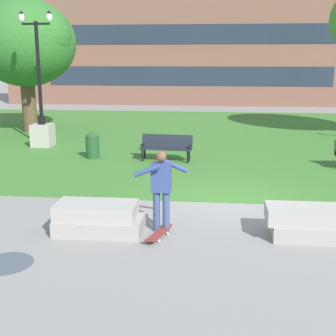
% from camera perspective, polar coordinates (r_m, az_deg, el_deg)
% --- Properties ---
extents(ground_plane, '(140.00, 140.00, 0.00)m').
position_cam_1_polar(ground_plane, '(11.83, 7.18, -4.26)').
color(ground_plane, gray).
extents(grass_lawn, '(40.00, 20.00, 0.02)m').
position_cam_1_polar(grass_lawn, '(21.57, 6.68, 3.79)').
color(grass_lawn, '#3D752D').
rests_on(grass_lawn, ground).
extents(concrete_block_center, '(1.80, 0.90, 0.64)m').
position_cam_1_polar(concrete_block_center, '(9.83, -8.53, -6.11)').
color(concrete_block_center, '#9E9991').
rests_on(concrete_block_center, ground).
extents(concrete_block_left, '(1.92, 0.90, 0.64)m').
position_cam_1_polar(concrete_block_left, '(9.89, 17.22, -6.45)').
color(concrete_block_left, '#9E9991').
rests_on(concrete_block_left, ground).
extents(person_skateboarder, '(1.07, 0.61, 1.71)m').
position_cam_1_polar(person_skateboarder, '(9.61, -0.83, -2.21)').
color(person_skateboarder, '#384C7A').
rests_on(person_skateboarder, ground).
extents(skateboard, '(0.48, 1.03, 0.14)m').
position_cam_1_polar(skateboard, '(9.53, -1.17, -8.01)').
color(skateboard, maroon).
rests_on(skateboard, ground).
extents(puddle, '(1.00, 1.00, 0.01)m').
position_cam_1_polar(puddle, '(8.92, -19.26, -10.93)').
color(puddle, '#47515B').
rests_on(puddle, ground).
extents(park_bench_near_left, '(1.84, 0.70, 0.90)m').
position_cam_1_polar(park_bench_near_left, '(16.35, -0.20, 2.70)').
color(park_bench_near_left, '#1E232D').
rests_on(park_bench_near_left, grass_lawn).
extents(lamp_post_center, '(1.32, 0.80, 5.29)m').
position_cam_1_polar(lamp_post_center, '(19.63, -15.13, 5.65)').
color(lamp_post_center, '#ADA89E').
rests_on(lamp_post_center, grass_lawn).
extents(tree_near_right, '(5.03, 4.79, 6.25)m').
position_cam_1_polar(tree_near_right, '(23.80, -17.18, 14.21)').
color(tree_near_right, brown).
rests_on(tree_near_right, grass_lawn).
extents(trash_bin, '(0.49, 0.49, 0.96)m').
position_cam_1_polar(trash_bin, '(17.00, -9.21, 2.82)').
color(trash_bin, '#234C28').
rests_on(trash_bin, grass_lawn).
extents(building_facade_distant, '(28.05, 1.03, 9.81)m').
position_cam_1_polar(building_facade_distant, '(35.87, 2.54, 15.47)').
color(building_facade_distant, brown).
rests_on(building_facade_distant, ground).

